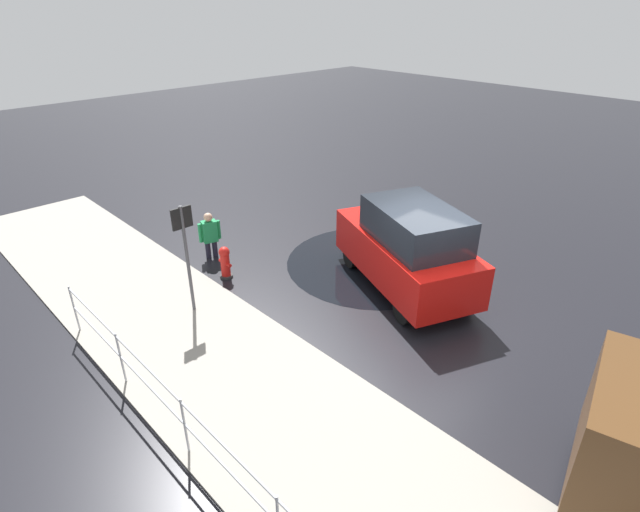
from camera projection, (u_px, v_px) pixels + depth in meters
ground_plane at (424, 310)px, 10.72m from camera, size 60.00×60.00×0.00m
kerb_strip at (271, 409)px, 8.13m from camera, size 24.00×3.20×0.04m
moving_hatchback at (408, 248)px, 11.09m from camera, size 4.25×3.06×2.06m
fire_hydrant at (225, 262)px, 11.80m from camera, size 0.42×0.31×0.80m
pedestrian at (210, 233)px, 12.60m from camera, size 0.33×0.55×1.22m
metal_railing at (183, 416)px, 7.03m from camera, size 8.40×0.04×1.05m
sign_post at (185, 244)px, 9.99m from camera, size 0.07×0.44×2.40m
puddle_patch at (372, 263)px, 12.61m from camera, size 4.31×4.31×0.01m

